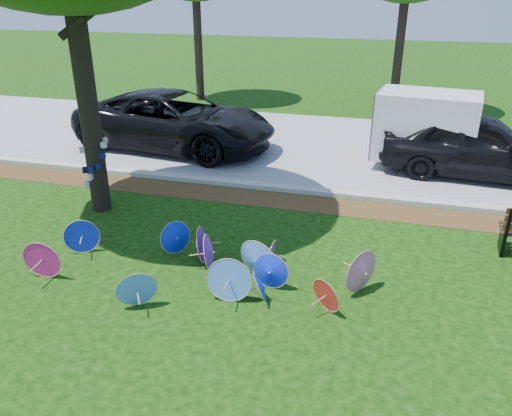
# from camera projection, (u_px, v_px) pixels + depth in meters

# --- Properties ---
(ground) EXTENTS (90.00, 90.00, 0.00)m
(ground) POSITION_uv_depth(u_px,v_px,m) (197.00, 299.00, 8.55)
(ground) COLOR black
(ground) RESTS_ON ground
(mulch_strip) EXTENTS (90.00, 1.00, 0.01)m
(mulch_strip) POSITION_uv_depth(u_px,v_px,m) (263.00, 199.00, 12.50)
(mulch_strip) COLOR #472D16
(mulch_strip) RESTS_ON ground
(curb) EXTENTS (90.00, 0.30, 0.12)m
(curb) POSITION_uv_depth(u_px,v_px,m) (270.00, 187.00, 13.09)
(curb) COLOR #B7B5AD
(curb) RESTS_ON ground
(street) EXTENTS (90.00, 8.00, 0.01)m
(street) POSITION_uv_depth(u_px,v_px,m) (299.00, 144.00, 16.76)
(street) COLOR gray
(street) RESTS_ON ground
(parasol_pile) EXTENTS (6.30, 2.44, 0.84)m
(parasol_pile) POSITION_uv_depth(u_px,v_px,m) (212.00, 262.00, 8.96)
(parasol_pile) COLOR purple
(parasol_pile) RESTS_ON ground
(black_van) EXTENTS (6.79, 3.74, 1.80)m
(black_van) POSITION_uv_depth(u_px,v_px,m) (175.00, 121.00, 16.04)
(black_van) COLOR black
(black_van) RESTS_ON ground
(dark_pickup) EXTENTS (5.29, 2.48, 1.75)m
(dark_pickup) POSITION_uv_depth(u_px,v_px,m) (478.00, 146.00, 13.67)
(dark_pickup) COLOR black
(dark_pickup) RESTS_ON ground
(cargo_trailer) EXTENTS (2.90, 2.06, 2.49)m
(cargo_trailer) POSITION_uv_depth(u_px,v_px,m) (426.00, 126.00, 14.11)
(cargo_trailer) COLOR silver
(cargo_trailer) RESTS_ON ground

